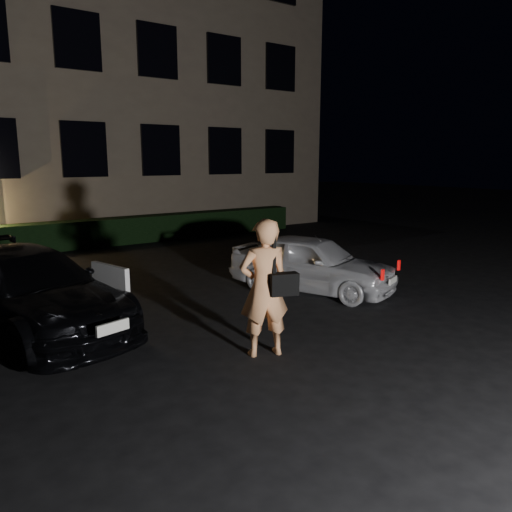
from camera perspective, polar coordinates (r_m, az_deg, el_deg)
ground at (r=7.58m, az=8.49°, el=-9.97°), size 80.00×80.00×0.00m
building at (r=20.88m, az=-23.09°, el=19.25°), size 20.00×8.11×12.00m
hedge at (r=16.45m, az=-18.02°, el=2.51°), size 15.00×0.70×0.85m
sedan at (r=8.69m, az=-24.72°, el=-3.64°), size 2.85×4.81×1.31m
hatch at (r=10.36m, az=6.40°, el=-0.81°), size 2.57×3.74×1.18m
man at (r=6.85m, az=1.01°, el=-3.66°), size 0.81×0.68×1.92m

